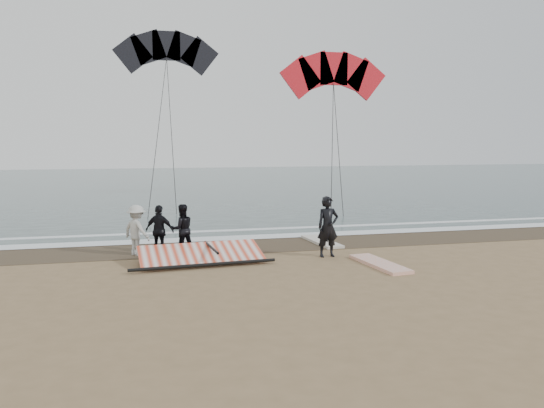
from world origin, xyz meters
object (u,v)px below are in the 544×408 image
at_px(man_main, 328,227).
at_px(sail_rig, 199,255).
at_px(board_white, 380,264).
at_px(board_cream, 322,242).

distance_m(man_main, sail_rig, 4.06).
bearing_deg(man_main, board_white, -57.78).
distance_m(board_white, sail_rig, 5.34).
bearing_deg(board_white, board_cream, 91.61).
height_order(board_cream, sail_rig, sail_rig).
bearing_deg(man_main, board_cream, 72.18).
relative_size(man_main, board_cream, 0.80).
bearing_deg(sail_rig, board_white, -18.43).
xyz_separation_m(man_main, board_white, (1.08, -1.49, -0.90)).
bearing_deg(man_main, sail_rig, 173.35).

